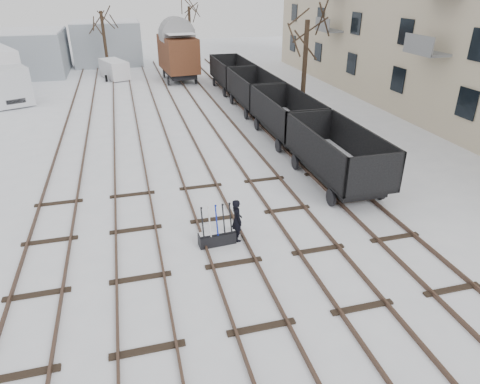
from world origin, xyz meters
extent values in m
plane|color=white|center=(0.00, 0.00, 0.00)|extent=(120.00, 120.00, 0.00)
cube|color=black|center=(-6.72, 14.00, 0.07)|extent=(0.07, 52.00, 0.15)
cube|color=black|center=(-5.28, 14.00, 0.07)|extent=(0.07, 52.00, 0.15)
cube|color=black|center=(-6.00, 2.00, 0.03)|extent=(1.90, 0.20, 0.08)
cube|color=black|center=(-3.72, 14.00, 0.07)|extent=(0.07, 52.00, 0.15)
cube|color=black|center=(-2.28, 14.00, 0.07)|extent=(0.07, 52.00, 0.15)
cube|color=black|center=(-3.00, 2.00, 0.03)|extent=(1.90, 0.20, 0.08)
cube|color=black|center=(-0.72, 14.00, 0.07)|extent=(0.07, 52.00, 0.15)
cube|color=black|center=(0.72, 14.00, 0.07)|extent=(0.07, 52.00, 0.15)
cube|color=black|center=(0.00, 2.00, 0.03)|extent=(1.90, 0.20, 0.08)
cube|color=black|center=(2.28, 14.00, 0.07)|extent=(0.07, 52.00, 0.15)
cube|color=black|center=(3.72, 14.00, 0.07)|extent=(0.07, 52.00, 0.15)
cube|color=black|center=(3.00, 2.00, 0.03)|extent=(1.90, 0.20, 0.08)
cube|color=black|center=(5.28, 14.00, 0.07)|extent=(0.07, 52.00, 0.15)
cube|color=black|center=(6.72, 14.00, 0.07)|extent=(0.07, 52.00, 0.15)
cube|color=black|center=(6.00, 2.00, 0.03)|extent=(1.90, 0.20, 0.08)
cube|color=gray|center=(-13.00, 36.00, 2.00)|extent=(10.00, 8.00, 4.00)
cube|color=silver|center=(-13.00, 36.00, 4.05)|extent=(9.80, 7.84, 0.10)
cube|color=gray|center=(-4.00, 40.00, 2.20)|extent=(7.00, 6.00, 4.40)
cube|color=silver|center=(-4.00, 40.00, 4.45)|extent=(6.86, 5.88, 0.10)
cube|color=black|center=(-0.27, 1.31, 0.22)|extent=(1.33, 0.51, 0.44)
cube|color=black|center=(-0.27, 1.31, 0.46)|extent=(1.32, 0.39, 0.06)
cube|color=silver|center=(-0.27, 1.31, 0.50)|extent=(1.26, 0.34, 0.03)
cylinder|color=black|center=(-0.77, 1.27, 0.95)|extent=(0.07, 0.32, 1.08)
cylinder|color=silver|center=(-0.52, 1.29, 0.95)|extent=(0.07, 0.32, 1.08)
cylinder|color=#0B1B92|center=(-0.27, 1.31, 0.95)|extent=(0.07, 0.32, 1.08)
cylinder|color=black|center=(-0.02, 1.33, 0.95)|extent=(0.07, 0.32, 1.08)
cylinder|color=black|center=(0.23, 1.34, 0.95)|extent=(0.07, 0.32, 1.08)
imported|color=black|center=(0.48, 1.41, 0.80)|extent=(0.45, 0.62, 1.59)
cube|color=black|center=(6.00, 4.88, 0.67)|extent=(1.99, 5.46, 0.41)
cube|color=black|center=(6.00, 4.88, 0.88)|extent=(2.48, 6.21, 0.12)
cube|color=black|center=(4.81, 4.88, 1.71)|extent=(0.10, 6.21, 1.65)
cube|color=black|center=(7.19, 4.88, 1.71)|extent=(0.10, 6.21, 1.65)
cube|color=silver|center=(6.00, 4.88, 0.98)|extent=(2.23, 5.96, 0.06)
cylinder|color=black|center=(4.86, 2.89, 0.36)|extent=(0.12, 0.72, 0.72)
cylinder|color=black|center=(7.14, 6.87, 0.36)|extent=(0.12, 0.72, 0.72)
cube|color=black|center=(6.00, 11.28, 0.67)|extent=(1.99, 5.46, 0.41)
cube|color=black|center=(6.00, 11.28, 0.88)|extent=(2.48, 6.21, 0.12)
cube|color=black|center=(4.81, 11.28, 1.71)|extent=(0.10, 6.21, 1.65)
cube|color=black|center=(7.19, 11.28, 1.71)|extent=(0.10, 6.21, 1.65)
cube|color=silver|center=(6.00, 11.28, 0.98)|extent=(2.23, 5.96, 0.06)
cylinder|color=black|center=(4.86, 9.29, 0.36)|extent=(0.12, 0.72, 0.72)
cylinder|color=black|center=(7.14, 13.27, 0.36)|extent=(0.12, 0.72, 0.72)
cube|color=black|center=(6.00, 17.68, 0.67)|extent=(1.99, 5.46, 0.41)
cube|color=black|center=(6.00, 17.68, 0.88)|extent=(2.48, 6.21, 0.12)
cube|color=black|center=(4.81, 17.68, 1.71)|extent=(0.10, 6.21, 1.65)
cube|color=black|center=(7.19, 17.68, 1.71)|extent=(0.10, 6.21, 1.65)
cube|color=silver|center=(6.00, 17.68, 0.98)|extent=(2.23, 5.96, 0.06)
cylinder|color=black|center=(4.86, 15.69, 0.36)|extent=(0.12, 0.72, 0.72)
cylinder|color=black|center=(7.14, 19.67, 0.36)|extent=(0.12, 0.72, 0.72)
cube|color=black|center=(6.00, 24.08, 0.67)|extent=(1.99, 5.46, 0.41)
cube|color=black|center=(6.00, 24.08, 0.88)|extent=(2.48, 6.21, 0.12)
cube|color=black|center=(4.81, 24.08, 1.71)|extent=(0.10, 6.21, 1.65)
cube|color=black|center=(7.19, 24.08, 1.71)|extent=(0.10, 6.21, 1.65)
cube|color=silver|center=(6.00, 24.08, 0.98)|extent=(2.23, 5.96, 0.06)
cylinder|color=black|center=(4.86, 22.09, 0.36)|extent=(0.12, 0.72, 0.72)
cylinder|color=black|center=(7.14, 26.07, 0.36)|extent=(0.12, 0.72, 0.72)
cube|color=black|center=(2.25, 29.15, 0.73)|extent=(2.58, 5.12, 0.45)
cube|color=#462715|center=(2.25, 29.15, 2.42)|extent=(3.17, 5.84, 2.93)
cube|color=silver|center=(2.25, 29.15, 4.28)|extent=(2.88, 5.53, 0.05)
cylinder|color=black|center=(1.01, 27.35, 0.39)|extent=(0.14, 0.79, 0.79)
cylinder|color=black|center=(3.49, 30.95, 0.39)|extent=(0.14, 0.79, 0.79)
cube|color=black|center=(-12.05, 25.95, 0.60)|extent=(4.50, 8.07, 0.33)
cube|color=silver|center=(-12.05, 26.82, 2.17)|extent=(4.74, 6.25, 3.04)
cylinder|color=black|center=(-10.86, 28.99, 0.54)|extent=(0.33, 1.08, 1.08)
cube|color=silver|center=(-3.52, 31.58, 0.88)|extent=(2.84, 4.19, 1.58)
cube|color=silver|center=(-3.52, 31.58, 1.68)|extent=(2.77, 4.09, 0.04)
cylinder|color=black|center=(-4.31, 30.35, 0.31)|extent=(0.19, 0.61, 0.61)
cylinder|color=black|center=(-2.73, 32.81, 0.31)|extent=(0.19, 0.61, 0.61)
cylinder|color=black|center=(8.45, 14.73, 3.11)|extent=(0.30, 0.30, 6.21)
cylinder|color=black|center=(-4.14, 34.74, 2.89)|extent=(0.30, 0.30, 5.77)
cylinder|color=black|center=(5.28, 40.96, 2.87)|extent=(0.30, 0.30, 5.74)
camera|label=1|loc=(-2.80, -11.18, 8.35)|focal=32.00mm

